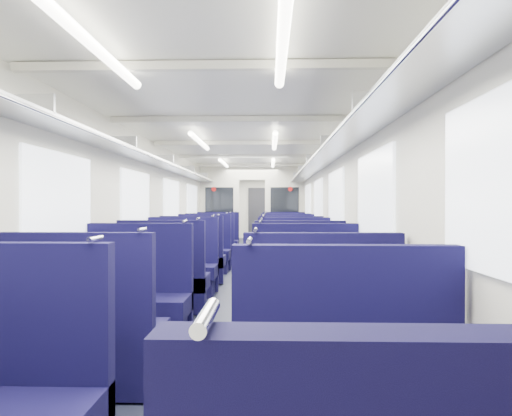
{
  "coord_description": "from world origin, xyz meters",
  "views": [
    {
      "loc": [
        0.48,
        -9.2,
        1.34
      ],
      "look_at": [
        0.12,
        2.54,
        1.25
      ],
      "focal_mm": 32.13,
      "sensor_mm": 36.0,
      "label": 1
    }
  ],
  "objects_px": {
    "seat_6": "(136,304)",
    "seat_12": "(193,262)",
    "end_door": "(258,213)",
    "seat_5": "(320,343)",
    "seat_9": "(299,285)",
    "seat_10": "(182,270)",
    "seat_11": "(294,272)",
    "seat_14": "(204,254)",
    "seat_16": "(211,248)",
    "seat_15": "(288,254)",
    "seat_8": "(164,283)",
    "bulkhead": "(252,208)",
    "seat_19": "(284,244)",
    "seat_4": "(85,342)",
    "seat_13": "(291,262)",
    "seat_18": "(217,243)",
    "seat_17": "(286,249)",
    "seat_7": "(306,305)"
  },
  "relations": [
    {
      "from": "seat_6",
      "to": "seat_12",
      "type": "bearing_deg",
      "value": 90.0
    },
    {
      "from": "seat_12",
      "to": "seat_14",
      "type": "relative_size",
      "value": 1.0
    },
    {
      "from": "seat_12",
      "to": "seat_15",
      "type": "xyz_separation_m",
      "value": [
        1.66,
        1.23,
        0.0
      ]
    },
    {
      "from": "seat_10",
      "to": "seat_12",
      "type": "relative_size",
      "value": 1.0
    },
    {
      "from": "end_door",
      "to": "seat_13",
      "type": "relative_size",
      "value": 1.7
    },
    {
      "from": "seat_11",
      "to": "seat_15",
      "type": "bearing_deg",
      "value": 90.0
    },
    {
      "from": "end_door",
      "to": "seat_12",
      "type": "distance_m",
      "value": 10.44
    },
    {
      "from": "seat_15",
      "to": "seat_14",
      "type": "bearing_deg",
      "value": 179.67
    },
    {
      "from": "seat_15",
      "to": "seat_17",
      "type": "relative_size",
      "value": 1.0
    },
    {
      "from": "seat_12",
      "to": "seat_11",
      "type": "bearing_deg",
      "value": -35.09
    },
    {
      "from": "seat_4",
      "to": "seat_8",
      "type": "distance_m",
      "value": 2.42
    },
    {
      "from": "seat_16",
      "to": "seat_19",
      "type": "xyz_separation_m",
      "value": [
        1.66,
        1.29,
        0.0
      ]
    },
    {
      "from": "bulkhead",
      "to": "seat_10",
      "type": "xyz_separation_m",
      "value": [
        -0.83,
        -5.54,
        -0.87
      ]
    },
    {
      "from": "seat_4",
      "to": "seat_13",
      "type": "xyz_separation_m",
      "value": [
        1.66,
        4.51,
        0.0
      ]
    },
    {
      "from": "seat_12",
      "to": "seat_19",
      "type": "relative_size",
      "value": 1.0
    },
    {
      "from": "seat_5",
      "to": "seat_15",
      "type": "xyz_separation_m",
      "value": [
        0.0,
        5.78,
        0.0
      ]
    },
    {
      "from": "seat_9",
      "to": "seat_10",
      "type": "relative_size",
      "value": 1.0
    },
    {
      "from": "bulkhead",
      "to": "seat_10",
      "type": "bearing_deg",
      "value": -98.52
    },
    {
      "from": "seat_5",
      "to": "seat_14",
      "type": "xyz_separation_m",
      "value": [
        -1.66,
        5.79,
        0.0
      ]
    },
    {
      "from": "seat_14",
      "to": "seat_16",
      "type": "height_order",
      "value": "same"
    },
    {
      "from": "seat_16",
      "to": "seat_18",
      "type": "height_order",
      "value": "same"
    },
    {
      "from": "seat_15",
      "to": "seat_17",
      "type": "bearing_deg",
      "value": 90.0
    },
    {
      "from": "seat_5",
      "to": "seat_13",
      "type": "xyz_separation_m",
      "value": [
        0.0,
        4.5,
        0.0
      ]
    },
    {
      "from": "bulkhead",
      "to": "seat_12",
      "type": "height_order",
      "value": "bulkhead"
    },
    {
      "from": "seat_7",
      "to": "seat_8",
      "type": "height_order",
      "value": "same"
    },
    {
      "from": "seat_13",
      "to": "seat_19",
      "type": "relative_size",
      "value": 1.0
    },
    {
      "from": "seat_13",
      "to": "seat_6",
      "type": "bearing_deg",
      "value": -116.93
    },
    {
      "from": "end_door",
      "to": "bulkhead",
      "type": "bearing_deg",
      "value": -90.0
    },
    {
      "from": "end_door",
      "to": "seat_19",
      "type": "relative_size",
      "value": 1.7
    },
    {
      "from": "seat_8",
      "to": "seat_7",
      "type": "bearing_deg",
      "value": -35.08
    },
    {
      "from": "seat_4",
      "to": "seat_6",
      "type": "distance_m",
      "value": 1.24
    },
    {
      "from": "seat_8",
      "to": "seat_16",
      "type": "relative_size",
      "value": 1.0
    },
    {
      "from": "seat_8",
      "to": "seat_18",
      "type": "bearing_deg",
      "value": 90.0
    },
    {
      "from": "bulkhead",
      "to": "seat_19",
      "type": "distance_m",
      "value": 1.5
    },
    {
      "from": "seat_11",
      "to": "seat_14",
      "type": "height_order",
      "value": "same"
    },
    {
      "from": "seat_12",
      "to": "seat_9",
      "type": "bearing_deg",
      "value": -53.59
    },
    {
      "from": "end_door",
      "to": "seat_15",
      "type": "relative_size",
      "value": 1.7
    },
    {
      "from": "seat_6",
      "to": "seat_11",
      "type": "xyz_separation_m",
      "value": [
        1.66,
        2.15,
        0.0
      ]
    },
    {
      "from": "seat_19",
      "to": "seat_14",
      "type": "bearing_deg",
      "value": -124.78
    },
    {
      "from": "bulkhead",
      "to": "seat_4",
      "type": "bearing_deg",
      "value": -95.22
    },
    {
      "from": "seat_9",
      "to": "seat_14",
      "type": "distance_m",
      "value": 3.86
    },
    {
      "from": "seat_10",
      "to": "seat_12",
      "type": "height_order",
      "value": "same"
    },
    {
      "from": "seat_6",
      "to": "seat_15",
      "type": "xyz_separation_m",
      "value": [
        1.66,
        4.54,
        0.0
      ]
    },
    {
      "from": "seat_15",
      "to": "seat_6",
      "type": "bearing_deg",
      "value": -110.07
    },
    {
      "from": "seat_6",
      "to": "seat_15",
      "type": "relative_size",
      "value": 1.0
    },
    {
      "from": "seat_17",
      "to": "seat_18",
      "type": "height_order",
      "value": "same"
    },
    {
      "from": "seat_6",
      "to": "seat_13",
      "type": "relative_size",
      "value": 1.0
    },
    {
      "from": "end_door",
      "to": "seat_5",
      "type": "bearing_deg",
      "value": -86.82
    },
    {
      "from": "seat_8",
      "to": "seat_9",
      "type": "distance_m",
      "value": 1.66
    },
    {
      "from": "seat_12",
      "to": "bulkhead",
      "type": "bearing_deg",
      "value": 79.6
    }
  ]
}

